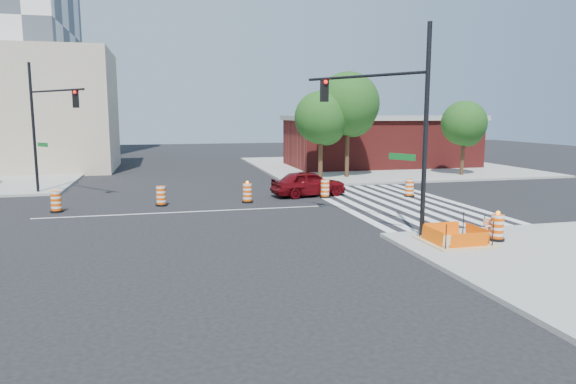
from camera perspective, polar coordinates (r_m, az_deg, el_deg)
name	(u,v)px	position (r m, az deg, el deg)	size (l,w,h in m)	color
ground	(187,212)	(25.41, -11.15, -2.19)	(120.00, 120.00, 0.00)	black
sidewalk_ne	(379,166)	(47.22, 10.11, 2.85)	(22.00, 22.00, 0.15)	gray
crosswalk_east	(395,203)	(28.09, 11.76, -1.17)	(6.75, 13.50, 0.01)	silver
lane_centerline	(187,212)	(25.41, -11.15, -2.18)	(14.00, 0.12, 0.01)	silver
excavation_pit	(455,240)	(19.38, 18.03, -5.14)	(2.20, 2.20, 0.90)	tan
brick_storefront	(380,141)	(47.05, 10.18, 5.57)	(16.50, 8.50, 4.60)	maroon
beige_midrise	(25,111)	(48.21, -27.18, 8.03)	(14.00, 10.00, 10.00)	tan
red_coupe	(308,183)	(29.74, 2.29, 0.97)	(1.75, 4.35, 1.48)	#59070C
signal_pole_se	(389,112)	(20.47, 11.15, 8.75)	(3.12, 5.16, 7.82)	black
signal_pole_nw	(46,116)	(32.26, -25.29, 7.67)	(3.61, 4.55, 7.52)	black
pit_drum	(497,228)	(20.10, 22.23, -3.75)	(0.56, 0.56, 1.10)	black
barricade	(492,225)	(20.42, 21.70, -3.44)	(0.76, 0.11, 0.89)	#F34F05
tree_north_c	(321,121)	(36.75, 3.72, 7.91)	(3.73, 3.73, 6.34)	#382314
tree_north_d	(348,107)	(37.89, 6.72, 9.34)	(4.57, 4.57, 7.76)	#382314
tree_north_e	(464,126)	(41.11, 18.99, 6.97)	(3.37, 3.37, 5.74)	#382314
median_drum_1	(56,202)	(27.20, -24.36, -1.07)	(0.60, 0.60, 1.02)	black
median_drum_2	(161,197)	(27.33, -13.92, -0.51)	(0.60, 0.60, 1.02)	black
median_drum_3	(247,194)	(27.60, -4.54, -0.17)	(0.60, 0.60, 1.18)	black
median_drum_4	(325,189)	(29.18, 4.13, 0.29)	(0.60, 0.60, 1.02)	black
median_drum_5	(409,189)	(30.27, 13.34, 0.38)	(0.60, 0.60, 1.02)	black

